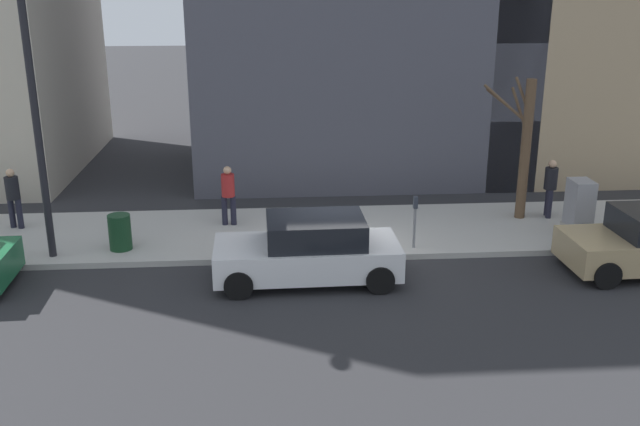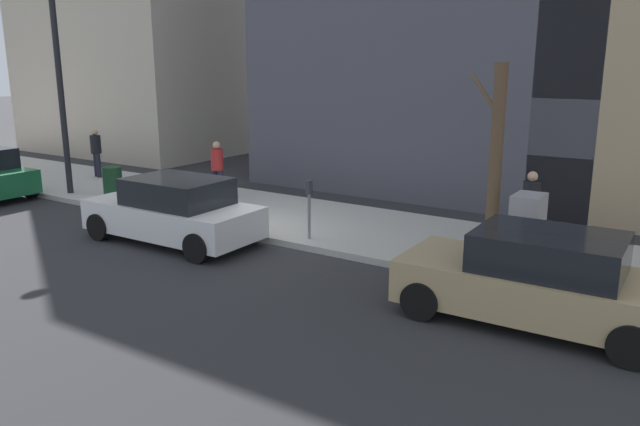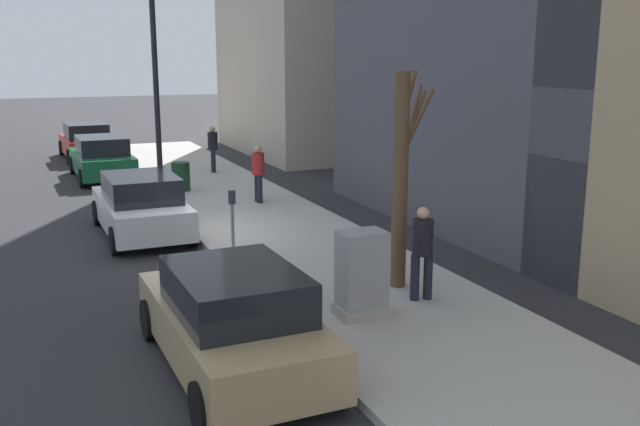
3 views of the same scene
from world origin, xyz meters
name	(u,v)px [view 3 (image 3 of 3)]	position (x,y,z in m)	size (l,w,h in m)	color
ground_plane	(193,239)	(0.00, 0.00, 0.00)	(120.00, 120.00, 0.00)	#2B2B2D
sidewalk	(271,228)	(2.00, 0.00, 0.07)	(4.00, 36.00, 0.15)	#B2AFA8
parked_car_tan	(233,320)	(-1.12, -7.41, 0.74)	(2.01, 4.24, 1.52)	tan
parked_car_white	(141,206)	(-1.06, 0.79, 0.74)	(1.98, 4.23, 1.52)	white
parked_car_green	(102,158)	(-1.02, 9.49, 0.74)	(2.01, 4.24, 1.52)	#196038
parked_car_red	(86,142)	(-1.07, 14.79, 0.74)	(2.06, 4.27, 1.52)	red
parking_meter	(232,214)	(0.45, -1.94, 0.98)	(0.14, 0.10, 1.35)	slate
utility_box	(362,275)	(1.30, -6.56, 0.85)	(0.83, 0.61, 1.43)	#A8A399
streetlamp	(146,64)	(0.28, 7.01, 4.02)	(1.97, 0.32, 6.50)	black
bare_tree	(402,175)	(2.65, -5.40, 2.24)	(1.19, 1.16, 3.94)	brown
trash_bin	(181,177)	(0.90, 5.42, 0.60)	(0.56, 0.56, 0.90)	#14381E
pedestrian_near_meter	(422,248)	(2.61, -6.25, 1.09)	(0.40, 0.36, 1.66)	#1E1E2D
pedestrian_midblock	(258,170)	(2.58, 2.79, 1.09)	(0.36, 0.40, 1.66)	#1E1E2D
pedestrian_far_corner	(213,146)	(2.75, 8.56, 1.09)	(0.36, 0.39, 1.66)	#1E1E2D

